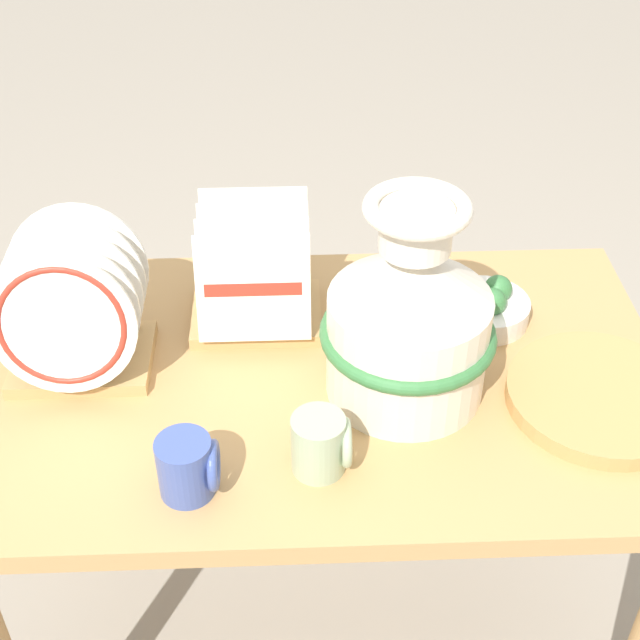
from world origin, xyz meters
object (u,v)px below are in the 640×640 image
dish_rack_square_plates (255,286)px  wicker_charger_stack (600,397)px  dish_rack_round_plates (73,318)px  mug_sage_glaze (322,444)px  mug_cobalt_glaze (189,467)px  fruit_bowl (486,306)px  ceramic_vase (409,317)px

dish_rack_square_plates → wicker_charger_stack: size_ratio=0.77×
dish_rack_round_plates → dish_rack_square_plates: 0.31m
wicker_charger_stack → mug_sage_glaze: bearing=-165.3°
dish_rack_square_plates → mug_cobalt_glaze: (-0.09, -0.39, -0.02)m
wicker_charger_stack → mug_sage_glaze: size_ratio=3.14×
dish_rack_square_plates → fruit_bowl: dish_rack_square_plates is taller
mug_cobalt_glaze → fruit_bowl: 0.60m
wicker_charger_stack → mug_sage_glaze: (-0.44, -0.11, 0.03)m
ceramic_vase → dish_rack_round_plates: bearing=172.4°
mug_cobalt_glaze → dish_rack_square_plates: bearing=77.5°
dish_rack_round_plates → wicker_charger_stack: size_ratio=0.85×
fruit_bowl → wicker_charger_stack: bearing=-57.3°
dish_rack_square_plates → wicker_charger_stack: 0.59m
dish_rack_round_plates → mug_cobalt_glaze: dish_rack_round_plates is taller
ceramic_vase → fruit_bowl: 0.26m
ceramic_vase → wicker_charger_stack: 0.33m
ceramic_vase → wicker_charger_stack: ceramic_vase is taller
mug_sage_glaze → fruit_bowl: bearing=48.1°
ceramic_vase → mug_cobalt_glaze: bearing=-148.2°
ceramic_vase → mug_cobalt_glaze: ceramic_vase is taller
mug_cobalt_glaze → fruit_bowl: mug_cobalt_glaze is taller
mug_cobalt_glaze → mug_sage_glaze: bearing=11.0°
ceramic_vase → dish_rack_round_plates: (-0.52, 0.07, -0.04)m
dish_rack_round_plates → mug_sage_glaze: 0.45m
dish_rack_square_plates → mug_sage_glaze: dish_rack_square_plates is taller
dish_rack_square_plates → mug_sage_glaze: (0.10, -0.35, -0.02)m
fruit_bowl → dish_rack_square_plates: bearing=177.1°
ceramic_vase → mug_sage_glaze: (-0.14, -0.16, -0.09)m
wicker_charger_stack → dish_rack_square_plates: bearing=156.1°
ceramic_vase → dish_rack_round_plates: ceramic_vase is taller
mug_cobalt_glaze → mug_sage_glaze: 0.19m
dish_rack_round_plates → wicker_charger_stack: bearing=-8.2°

